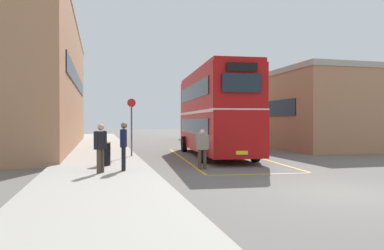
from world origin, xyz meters
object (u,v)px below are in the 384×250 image
(pedestrian_boarding, at_px, (202,146))
(pedestrian_waiting_far, at_px, (100,145))
(single_deck_bus, at_px, (204,124))
(litter_bin, at_px, (105,154))
(double_decker_bus, at_px, (215,112))
(pedestrian_waiting_near, at_px, (124,142))
(bus_stop_sign, at_px, (131,122))

(pedestrian_boarding, height_order, pedestrian_waiting_far, pedestrian_waiting_far)
(single_deck_bus, xyz_separation_m, litter_bin, (-10.22, -20.44, -1.02))
(pedestrian_waiting_far, height_order, litter_bin, pedestrian_waiting_far)
(single_deck_bus, bearing_deg, litter_bin, -116.57)
(double_decker_bus, height_order, pedestrian_waiting_near, double_decker_bus)
(pedestrian_waiting_near, height_order, litter_bin, pedestrian_waiting_near)
(pedestrian_boarding, distance_m, pedestrian_waiting_far, 4.19)
(single_deck_bus, xyz_separation_m, bus_stop_sign, (-8.80, -16.66, 0.29))
(pedestrian_waiting_far, height_order, bus_stop_sign, bus_stop_sign)
(double_decker_bus, distance_m, single_deck_bus, 16.91)
(double_decker_bus, relative_size, litter_bin, 10.84)
(bus_stop_sign, bearing_deg, litter_bin, -110.66)
(pedestrian_waiting_near, height_order, bus_stop_sign, bus_stop_sign)
(pedestrian_waiting_near, bearing_deg, pedestrian_waiting_far, -153.25)
(pedestrian_waiting_near, height_order, pedestrian_waiting_far, pedestrian_waiting_near)
(pedestrian_waiting_near, bearing_deg, pedestrian_boarding, 11.21)
(pedestrian_waiting_near, xyz_separation_m, litter_bin, (-0.66, 1.79, -0.57))
(pedestrian_boarding, distance_m, litter_bin, 4.05)
(double_decker_bus, xyz_separation_m, bus_stop_sign, (-4.67, -0.29, -0.58))
(double_decker_bus, height_order, single_deck_bus, double_decker_bus)
(pedestrian_waiting_far, bearing_deg, double_decker_bus, 45.00)
(double_decker_bus, relative_size, pedestrian_boarding, 6.32)
(bus_stop_sign, bearing_deg, pedestrian_waiting_far, -105.00)
(pedestrian_waiting_far, xyz_separation_m, bus_stop_sign, (1.60, 5.98, 0.79))
(litter_bin, bearing_deg, pedestrian_boarding, -16.52)
(double_decker_bus, relative_size, bus_stop_sign, 3.45)
(single_deck_bus, relative_size, pedestrian_waiting_near, 4.88)
(pedestrian_waiting_near, bearing_deg, litter_bin, 110.17)
(pedestrian_waiting_far, distance_m, litter_bin, 2.28)
(pedestrian_boarding, xyz_separation_m, bus_stop_sign, (-2.45, 4.93, 0.99))
(single_deck_bus, bearing_deg, pedestrian_boarding, -106.39)
(double_decker_bus, bearing_deg, pedestrian_waiting_far, -135.00)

